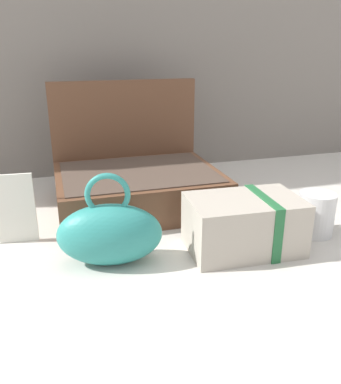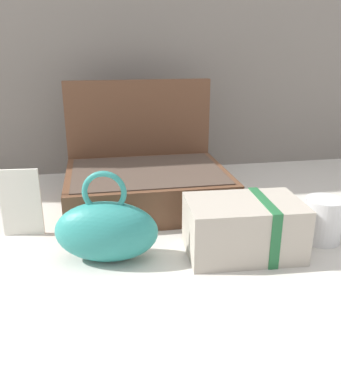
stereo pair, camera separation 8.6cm
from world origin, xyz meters
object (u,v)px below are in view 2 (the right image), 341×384
at_px(open_suitcase, 146,177).
at_px(cream_toiletry_bag, 245,227).
at_px(teal_pouch_handbag, 107,231).
at_px(coffee_mug, 322,220).
at_px(info_card_left, 21,203).

bearing_deg(open_suitcase, cream_toiletry_bag, -63.37).
height_order(teal_pouch_handbag, coffee_mug, teal_pouch_handbag).
height_order(cream_toiletry_bag, coffee_mug, cream_toiletry_bag).
bearing_deg(info_card_left, open_suitcase, 31.61).
height_order(cream_toiletry_bag, info_card_left, info_card_left).
bearing_deg(info_card_left, coffee_mug, -8.75).
relative_size(open_suitcase, cream_toiletry_bag, 1.76).
bearing_deg(cream_toiletry_bag, coffee_mug, 6.33).
distance_m(open_suitcase, coffee_mug, 0.47).
relative_size(open_suitcase, coffee_mug, 3.47).
distance_m(cream_toiletry_bag, info_card_left, 0.50).
height_order(open_suitcase, cream_toiletry_bag, open_suitcase).
bearing_deg(cream_toiletry_bag, open_suitcase, 116.63).
relative_size(open_suitcase, info_card_left, 2.69).
xyz_separation_m(teal_pouch_handbag, cream_toiletry_bag, (0.28, -0.02, -0.01)).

